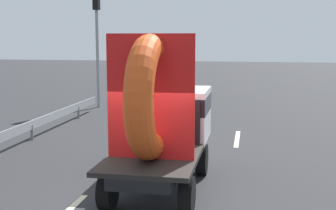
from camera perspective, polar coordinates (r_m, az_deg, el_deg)
name	(u,v)px	position (r m, az deg, el deg)	size (l,w,h in m)	color
ground_plane	(145,202)	(10.36, -2.95, -12.10)	(120.00, 120.00, 0.00)	#28282B
flatbed_truck	(163,117)	(10.95, -0.69, -1.57)	(2.02, 4.70, 3.73)	black
distant_sedan	(154,90)	(25.73, -1.75, 1.91)	(1.66, 3.87, 1.26)	black
traffic_light	(97,33)	(23.80, -8.95, 8.96)	(0.42, 0.36, 5.95)	gray
lane_dash_left_far	(146,137)	(16.65, -2.81, -4.11)	(2.63, 0.16, 0.01)	beige
lane_dash_right_far	(237,139)	(16.61, 8.74, -4.23)	(2.69, 0.16, 0.01)	beige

